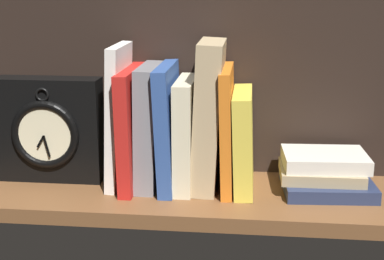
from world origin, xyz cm
name	(u,v)px	position (x,y,z in cm)	size (l,w,h in cm)	color
ground_plane	(185,196)	(0.00, 0.00, -1.25)	(79.08, 23.52, 2.50)	brown
back_panel	(192,81)	(0.00, 11.16, 17.11)	(79.08, 1.20, 34.21)	black
book_white_catcher	(119,116)	(-11.89, 2.16, 12.38)	(1.83, 12.79, 24.76)	silver
book_red_requiem	(132,127)	(-9.52, 2.16, 10.35)	(2.30, 16.80, 20.71)	red
book_gray_chess	(150,126)	(-6.34, 2.16, 10.64)	(3.46, 13.28, 21.27)	gray
book_blue_modern	(168,126)	(-3.10, 2.16, 10.70)	(2.44, 15.70, 21.40)	#2D4C8E
book_cream_twain	(186,133)	(-0.04, 2.16, 9.52)	(3.08, 14.24, 19.05)	beige
book_tan_shortstories	(208,116)	(3.89, 2.16, 12.79)	(4.18, 13.14, 25.58)	tan
book_orange_pandolfini	(227,129)	(7.20, 2.16, 10.58)	(1.85, 15.01, 21.16)	orange
book_yellow_seinlanguage	(243,140)	(9.99, 2.16, 8.58)	(3.14, 15.04, 17.15)	gold
framed_clock	(50,130)	(-24.68, 2.32, 9.35)	(18.76, 6.16, 18.76)	black
book_stack_side	(324,173)	(24.12, 2.40, 3.06)	(16.12, 14.20, 6.57)	#232D4C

